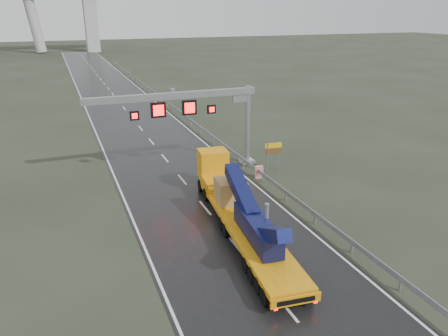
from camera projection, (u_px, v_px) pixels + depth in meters
name	position (u px, v px, depth m)	size (l,w,h in m)	color
ground	(267.00, 284.00, 22.97)	(400.00, 400.00, 0.00)	#262C1F
road	(132.00, 118.00, 57.96)	(11.00, 200.00, 0.02)	black
guardrail	(199.00, 126.00, 51.06)	(0.20, 140.00, 1.40)	#92959A
sign_gantry	(197.00, 108.00, 37.50)	(14.90, 1.20, 7.42)	beige
heavy_haul_truck	(235.00, 202.00, 29.12)	(4.08, 16.98, 3.95)	#EEAA0D
exit_sign_pair	(273.00, 151.00, 38.44)	(1.53, 0.21, 2.63)	gray
striped_barrier	(259.00, 172.00, 37.16)	(0.65, 0.35, 1.09)	red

